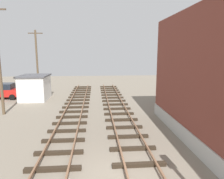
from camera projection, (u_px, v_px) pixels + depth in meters
name	position (u px, v px, depth m)	size (l,w,h in m)	color
ground_plane	(121.00, 178.00, 8.49)	(80.00, 80.00, 0.00)	slate
track_near_building	(143.00, 174.00, 8.54)	(2.50, 48.25, 0.32)	#2D2319
track_centre	(49.00, 179.00, 8.23)	(2.50, 48.25, 0.32)	#2D2319
control_hut	(35.00, 87.00, 22.87)	(3.00, 3.80, 2.76)	silver
parked_car_red	(3.00, 91.00, 23.36)	(4.20, 2.04, 1.76)	red
utility_pole_far	(37.00, 61.00, 26.43)	(1.80, 0.24, 8.07)	brown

